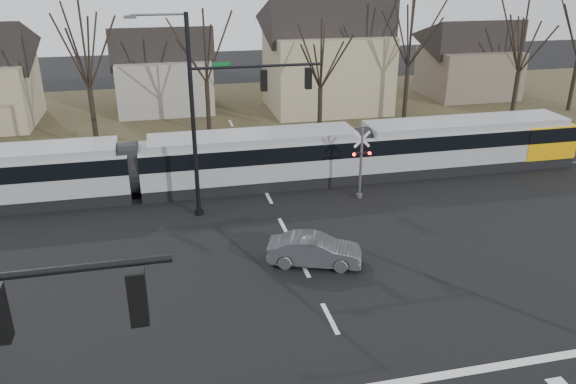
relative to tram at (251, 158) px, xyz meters
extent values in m
plane|color=black|center=(0.63, -16.00, -1.72)|extent=(140.00, 140.00, 0.00)
cube|color=#38331E|center=(0.63, 16.00, -1.72)|extent=(140.00, 28.00, 0.01)
cube|color=silver|center=(0.63, -14.00, -1.72)|extent=(0.18, 2.00, 0.01)
cube|color=silver|center=(0.63, -10.00, -1.72)|extent=(0.18, 2.00, 0.01)
cube|color=silver|center=(0.63, -6.00, -1.72)|extent=(0.18, 2.00, 0.01)
cube|color=silver|center=(0.63, -2.00, -1.72)|extent=(0.18, 2.00, 0.01)
cube|color=silver|center=(0.63, 2.00, -1.72)|extent=(0.18, 2.00, 0.01)
cube|color=silver|center=(0.63, 6.00, -1.72)|extent=(0.18, 2.00, 0.01)
cube|color=silver|center=(0.63, 10.00, -1.72)|extent=(0.18, 2.00, 0.01)
cube|color=silver|center=(0.63, 14.00, -1.72)|extent=(0.18, 2.00, 0.01)
cube|color=#59595E|center=(0.63, -0.90, -1.69)|extent=(90.00, 0.12, 0.06)
cube|color=#59595E|center=(0.63, 0.50, -1.69)|extent=(90.00, 0.12, 0.06)
cube|color=gray|center=(0.19, 0.00, -0.14)|extent=(13.00, 3.03, 3.16)
cube|color=black|center=(0.19, 0.00, 0.50)|extent=(13.02, 3.08, 0.92)
cube|color=gray|center=(13.74, 0.00, -0.14)|extent=(14.09, 3.03, 3.16)
cube|color=black|center=(13.74, 0.00, 0.50)|extent=(14.11, 3.08, 0.92)
cube|color=#ECA607|center=(19.05, 0.00, -0.04)|extent=(3.47, 3.10, 2.11)
imported|color=#424348|center=(1.15, -9.92, -1.05)|extent=(3.99, 4.98, 1.34)
cube|color=black|center=(-5.52, -22.00, 5.18)|extent=(0.32, 0.32, 1.05)
sphere|color=#FF0C07|center=(-5.52, -22.00, 5.51)|extent=(0.22, 0.22, 0.22)
cylinder|color=black|center=(-3.37, -3.50, 3.38)|extent=(0.22, 0.22, 10.20)
cylinder|color=black|center=(-3.37, -3.50, -1.57)|extent=(0.44, 0.44, 0.30)
cylinder|color=black|center=(-0.12, -3.50, 5.88)|extent=(6.50, 0.14, 0.14)
cube|color=#0C5926|center=(-1.87, -3.50, 6.03)|extent=(0.90, 0.03, 0.22)
cube|color=black|center=(0.21, -3.50, 5.18)|extent=(0.32, 0.32, 1.05)
sphere|color=#FF0C07|center=(0.21, -3.50, 5.51)|extent=(0.22, 0.22, 0.22)
cube|color=black|center=(2.48, -3.50, 5.18)|extent=(0.32, 0.32, 1.05)
sphere|color=#FF0C07|center=(2.48, -3.50, 5.51)|extent=(0.22, 0.22, 0.22)
cube|color=#59595B|center=(-5.87, -3.50, 8.30)|extent=(0.55, 0.22, 0.14)
cylinder|color=#59595B|center=(5.63, -3.20, 0.28)|extent=(0.14, 0.14, 4.00)
cylinder|color=#59595B|center=(5.63, -3.20, -1.62)|extent=(0.36, 0.36, 0.20)
cube|color=silver|center=(5.63, -3.20, 1.68)|extent=(0.95, 0.04, 0.95)
cube|color=silver|center=(5.63, -3.20, 1.68)|extent=(0.95, 0.04, 0.95)
cube|color=black|center=(5.63, -3.20, 0.88)|extent=(1.00, 0.10, 0.12)
sphere|color=#FF0C07|center=(5.18, -3.28, 0.88)|extent=(0.18, 0.18, 0.18)
sphere|color=#FF0C07|center=(6.08, -3.28, 0.88)|extent=(0.18, 0.18, 0.18)
cube|color=gray|center=(-4.37, 20.00, 0.53)|extent=(8.00, 7.00, 4.50)
cube|color=gray|center=(9.63, 17.00, 1.53)|extent=(10.00, 8.00, 6.50)
cube|color=brown|center=(24.63, 19.00, 0.53)|extent=(8.00, 7.00, 4.50)
camera|label=1|loc=(-4.82, -30.74, 10.62)|focal=35.00mm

